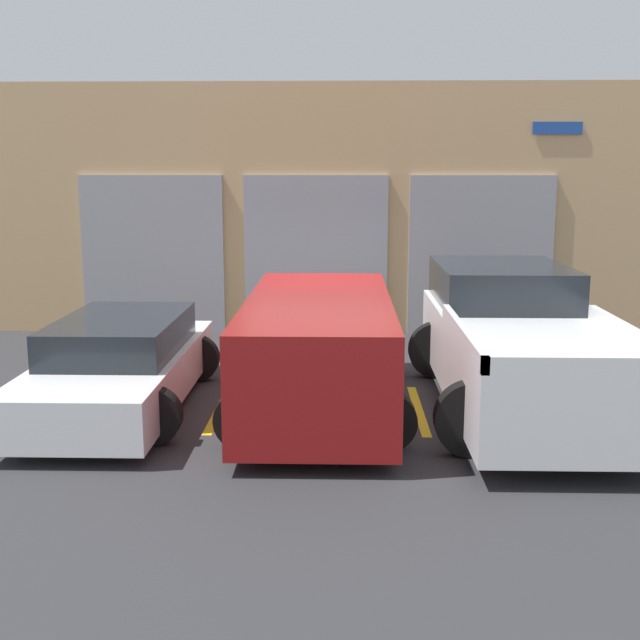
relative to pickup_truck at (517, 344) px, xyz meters
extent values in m
plane|color=#2D2D30|center=(-2.61, 1.74, -0.84)|extent=(28.00, 28.00, 0.00)
cube|color=tan|center=(-2.61, 5.04, 1.50)|extent=(15.33, 0.60, 4.69)
cube|color=#939399|center=(-5.91, 4.70, 0.66)|extent=(2.70, 0.08, 2.99)
cube|color=#939399|center=(-2.81, 4.70, 0.66)|extent=(2.70, 0.08, 2.99)
cube|color=#939399|center=(0.29, 4.70, 0.66)|extent=(2.70, 0.08, 2.99)
cube|color=#1E4799|center=(1.61, 4.71, 3.00)|extent=(0.90, 0.03, 0.22)
cube|color=white|center=(0.00, -0.27, -0.13)|extent=(1.98, 5.46, 0.95)
cube|color=#1E2328|center=(0.00, 1.23, 0.62)|extent=(1.82, 2.46, 0.56)
cube|color=white|center=(-0.95, -1.49, 0.43)|extent=(0.08, 3.00, 0.18)
cube|color=white|center=(0.95, -1.49, 0.43)|extent=(0.08, 3.00, 0.18)
cube|color=white|center=(0.00, -2.95, 0.43)|extent=(1.98, 0.08, 0.18)
cylinder|color=black|center=(-0.88, 1.43, -0.42)|extent=(0.85, 0.22, 0.85)
cylinder|color=black|center=(0.88, 1.43, -0.42)|extent=(0.85, 0.22, 0.85)
cylinder|color=black|center=(-0.88, -1.96, -0.42)|extent=(0.85, 0.22, 0.85)
cylinder|color=black|center=(0.88, -1.96, -0.42)|extent=(0.85, 0.22, 0.85)
cube|color=white|center=(-5.22, -0.27, -0.39)|extent=(1.71, 4.55, 0.59)
cube|color=#1E2328|center=(-5.22, -0.15, 0.13)|extent=(1.50, 2.50, 0.45)
cylinder|color=black|center=(-5.97, 1.14, -0.50)|extent=(0.68, 0.22, 0.68)
cylinder|color=black|center=(-4.47, 1.14, -0.50)|extent=(0.68, 0.22, 0.68)
cylinder|color=black|center=(-5.97, -1.68, -0.50)|extent=(0.68, 0.22, 0.68)
cylinder|color=black|center=(-4.47, -1.68, -0.50)|extent=(0.68, 0.22, 0.68)
cube|color=maroon|center=(-2.61, -0.27, -0.01)|extent=(1.83, 4.88, 1.32)
cube|color=#1E2328|center=(-2.61, 2.12, 0.41)|extent=(1.64, 0.06, 0.28)
cylinder|color=black|center=(-3.41, 1.25, -0.50)|extent=(0.68, 0.22, 0.68)
cylinder|color=black|center=(-1.81, 1.25, -0.50)|extent=(0.68, 0.22, 0.68)
cylinder|color=black|center=(-3.41, -1.78, -0.50)|extent=(0.68, 0.22, 0.68)
cylinder|color=black|center=(-1.81, -1.78, -0.50)|extent=(0.68, 0.22, 0.68)
cube|color=gold|center=(-6.52, -0.27, -0.84)|extent=(0.12, 2.20, 0.01)
cube|color=gold|center=(-3.91, -0.27, -0.84)|extent=(0.12, 2.20, 0.01)
cube|color=gold|center=(-1.30, -0.27, -0.84)|extent=(0.12, 2.20, 0.01)
cube|color=gold|center=(1.30, -0.27, -0.84)|extent=(0.12, 2.20, 0.01)
camera|label=1|loc=(-2.32, -10.39, 2.27)|focal=45.00mm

